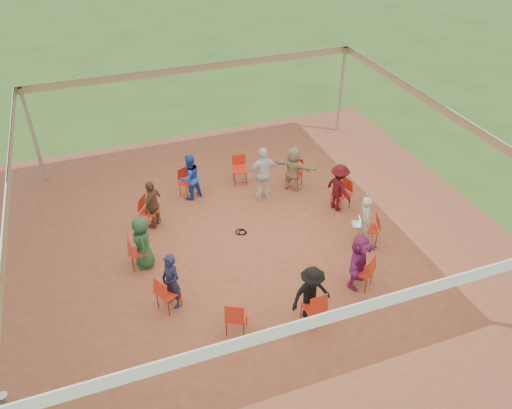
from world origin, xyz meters
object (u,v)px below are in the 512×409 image
object	(u,v)px
person_seated_4	(153,204)
laptop	(359,222)
chair_8	(236,316)
cable_coil	(241,232)
chair_4	(188,183)
chair_10	(362,271)
chair_6	(139,252)
chair_3	(240,170)
person_seated_0	(365,220)
person_seated_8	(359,261)
standing_person	(264,174)
person_seated_6	(171,281)
chair_2	(294,174)
chair_1	(341,194)
person_seated_2	(293,169)
chair_5	(150,211)
person_seated_3	(190,177)
chair_9	(313,307)
person_seated_1	(339,188)
chair_7	(168,293)
chair_0	(369,228)
person_seated_7	(311,294)
person_seated_5	(142,242)

from	to	relation	value
person_seated_4	laptop	xyz separation A→B (m)	(4.73, -2.48, -0.05)
chair_8	cable_coil	distance (m)	3.33
chair_4	chair_10	size ratio (longest dim) A/B	1.00
chair_6	chair_10	size ratio (longest dim) A/B	1.00
chair_3	person_seated_0	xyz separation A→B (m)	(2.07, -3.76, 0.25)
person_seated_4	person_seated_8	distance (m)	5.50
standing_person	person_seated_4	bearing A→B (deg)	5.86
chair_8	person_seated_6	distance (m)	1.62
chair_6	person_seated_6	distance (m)	1.62
chair_2	chair_1	bearing A→B (deg)	163.64
chair_2	person_seated_4	world-z (taller)	person_seated_4
chair_2	person_seated_2	xyz separation A→B (m)	(-0.08, -0.09, 0.25)
chair_3	chair_8	distance (m)	5.74
chair_10	standing_person	xyz separation A→B (m)	(-0.83, 4.14, 0.37)
chair_2	chair_3	bearing A→B (deg)	16.36
chair_2	chair_5	world-z (taller)	same
person_seated_0	person_seated_3	world-z (taller)	same
chair_9	person_seated_8	xyz separation A→B (m)	(1.45, 0.70, 0.25)
person_seated_1	person_seated_4	distance (m)	5.06
chair_7	person_seated_2	distance (m)	5.63
person_seated_0	chair_10	bearing A→B (deg)	167.75
chair_10	person_seated_6	world-z (taller)	person_seated_6
chair_5	person_seated_0	distance (m)	5.63
person_seated_3	person_seated_0	bearing A→B (deg)	114.55
chair_0	standing_person	xyz separation A→B (m)	(-1.79, 2.82, 0.37)
chair_8	person_seated_7	size ratio (longest dim) A/B	0.64
chair_5	chair_0	bearing A→B (deg)	98.18
chair_10	chair_2	bearing A→B (deg)	49.09
chair_7	person_seated_7	distance (m)	3.08
chair_9	person_seated_5	world-z (taller)	person_seated_5
chair_6	standing_person	world-z (taller)	standing_person
chair_9	person_seated_2	distance (m)	5.17
person_seated_2	person_seated_3	size ratio (longest dim) A/B	1.00
person_seated_0	chair_4	bearing A→B (deg)	64.90
person_seated_2	chair_9	bearing A→B (deg)	115.10
chair_0	standing_person	bearing A→B (deg)	51.69
chair_4	person_seated_0	distance (m)	5.17
person_seated_4	person_seated_0	bearing A→B (deg)	98.18
person_seated_0	cable_coil	size ratio (longest dim) A/B	4.00
person_seated_0	laptop	xyz separation A→B (m)	(-0.16, 0.06, -0.05)
chair_5	standing_person	distance (m)	3.33
person_seated_3	person_seated_5	xyz separation A→B (m)	(-1.75, -2.44, 0.00)
chair_5	person_seated_0	world-z (taller)	person_seated_0
person_seated_5	laptop	world-z (taller)	person_seated_5
chair_6	person_seated_6	bearing A→B (deg)	20.48
chair_5	person_seated_4	world-z (taller)	person_seated_4
person_seated_8	laptop	xyz separation A→B (m)	(0.76, 1.33, -0.05)
chair_10	person_seated_8	size ratio (longest dim) A/B	0.64
chair_3	person_seated_2	size ratio (longest dim) A/B	0.64
chair_5	chair_6	xyz separation A→B (m)	(-0.54, -1.54, 0.00)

